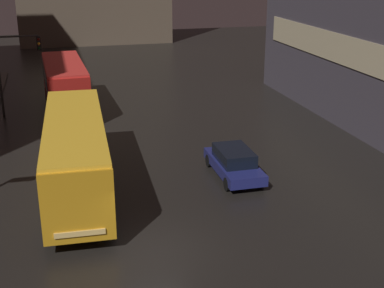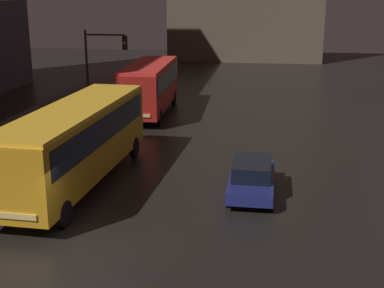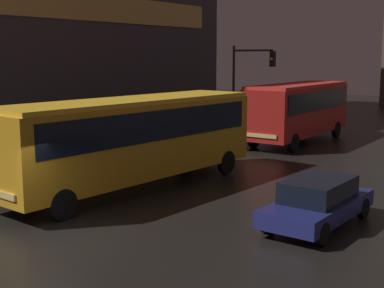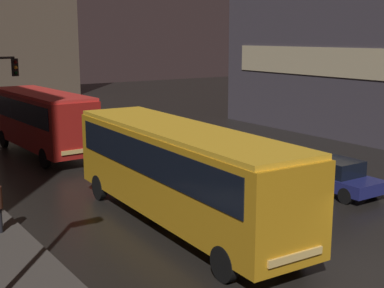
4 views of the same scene
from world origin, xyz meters
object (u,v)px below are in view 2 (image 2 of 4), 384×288
at_px(bus_far, 150,83).
at_px(car_taxi, 252,177).
at_px(bus_near, 77,137).
at_px(traffic_light_main, 101,58).

xyz_separation_m(bus_far, car_taxi, (7.46, -13.99, -1.38)).
distance_m(bus_near, traffic_light_main, 13.79).
distance_m(car_taxi, traffic_light_main, 17.36).
bearing_deg(bus_near, traffic_light_main, -74.52).
bearing_deg(bus_far, bus_near, 87.76).
bearing_deg(bus_near, car_taxi, -178.09).
bearing_deg(car_taxi, bus_far, -61.57).
xyz_separation_m(bus_near, traffic_light_main, (-3.07, 13.34, 1.70)).
bearing_deg(bus_far, car_taxi, 116.02).
xyz_separation_m(car_taxi, traffic_light_main, (-10.57, 13.42, 3.08)).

